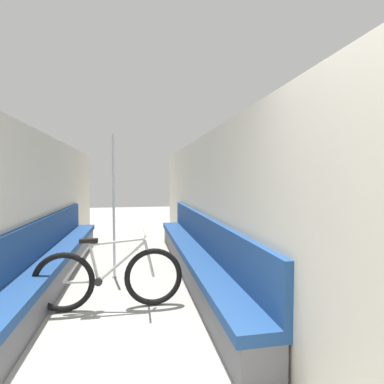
{
  "coord_description": "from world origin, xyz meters",
  "views": [
    {
      "loc": [
        0.13,
        -1.01,
        1.51
      ],
      "look_at": [
        1.15,
        4.32,
        1.27
      ],
      "focal_mm": 28.0,
      "sensor_mm": 36.0,
      "label": 1
    }
  ],
  "objects_px": {
    "bicycle": "(110,278)",
    "grab_pole_near": "(114,208)",
    "bench_seat_row_left": "(53,262)",
    "bench_seat_row_right": "(194,255)"
  },
  "relations": [
    {
      "from": "bench_seat_row_right",
      "to": "bicycle",
      "type": "bearing_deg",
      "value": -139.37
    },
    {
      "from": "bicycle",
      "to": "grab_pole_near",
      "type": "relative_size",
      "value": 0.78
    },
    {
      "from": "bench_seat_row_left",
      "to": "bicycle",
      "type": "bearing_deg",
      "value": -49.73
    },
    {
      "from": "bicycle",
      "to": "grab_pole_near",
      "type": "bearing_deg",
      "value": 105.46
    },
    {
      "from": "bicycle",
      "to": "grab_pole_near",
      "type": "height_order",
      "value": "grab_pole_near"
    },
    {
      "from": "bench_seat_row_left",
      "to": "bicycle",
      "type": "height_order",
      "value": "bench_seat_row_left"
    },
    {
      "from": "bench_seat_row_left",
      "to": "bicycle",
      "type": "xyz_separation_m",
      "value": [
        0.88,
        -1.04,
        0.05
      ]
    },
    {
      "from": "bicycle",
      "to": "bench_seat_row_right",
      "type": "bearing_deg",
      "value": 55.08
    },
    {
      "from": "bicycle",
      "to": "grab_pole_near",
      "type": "xyz_separation_m",
      "value": [
        -0.02,
        1.12,
        0.71
      ]
    },
    {
      "from": "bench_seat_row_right",
      "to": "grab_pole_near",
      "type": "xyz_separation_m",
      "value": [
        -1.23,
        0.09,
        0.76
      ]
    }
  ]
}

